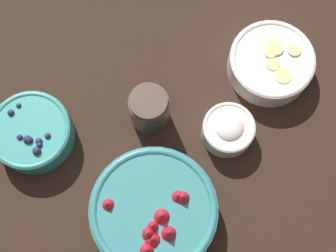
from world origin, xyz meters
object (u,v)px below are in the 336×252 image
(bowl_strawberries, at_px, (154,211))
(bowl_blueberries, at_px, (32,132))
(jar_chocolate, at_px, (149,110))
(bowl_cream, at_px, (228,130))
(bowl_bananas, at_px, (271,63))

(bowl_strawberries, bearing_deg, bowl_blueberries, 97.44)
(jar_chocolate, bearing_deg, bowl_strawberries, -136.93)
(bowl_blueberries, bearing_deg, bowl_strawberries, -82.56)
(bowl_strawberries, xyz_separation_m, bowl_cream, (0.21, -0.01, -0.01))
(bowl_strawberries, xyz_separation_m, bowl_bananas, (0.37, 0.01, -0.00))
(bowl_bananas, bearing_deg, bowl_strawberries, -177.95)
(bowl_blueberries, relative_size, bowl_bananas, 0.91)
(bowl_strawberries, distance_m, bowl_cream, 0.21)
(bowl_cream, bearing_deg, bowl_strawberries, 178.07)
(bowl_strawberries, bearing_deg, jar_chocolate, 43.07)
(bowl_bananas, height_order, jar_chocolate, jar_chocolate)
(bowl_strawberries, distance_m, jar_chocolate, 0.19)
(bowl_blueberries, distance_m, bowl_cream, 0.38)
(bowl_blueberries, bearing_deg, bowl_bananas, -32.58)
(bowl_bananas, relative_size, bowl_cream, 1.68)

